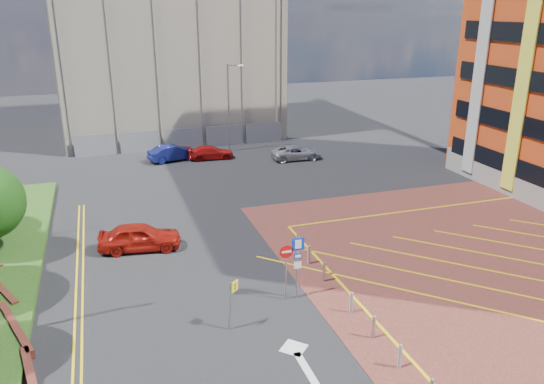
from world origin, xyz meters
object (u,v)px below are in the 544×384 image
sign_cluster (293,260)px  warning_sign (232,299)px  car_red_back (211,152)px  car_red_left (140,237)px  lamp_back (229,105)px  car_silver_back (296,153)px  car_blue_back (173,153)px

sign_cluster → warning_sign: (-3.27, -1.52, -0.52)m
car_red_back → car_red_left: bearing=159.4°
car_red_left → car_red_back: (7.66, 17.17, -0.18)m
lamp_back → warning_sign: 29.54m
warning_sign → lamp_back: bearing=76.1°
warning_sign → car_silver_back: (11.85, 23.78, -0.82)m
warning_sign → car_red_left: size_ratio=0.50×
warning_sign → car_red_back: warning_sign is taller
car_blue_back → car_red_left: bearing=152.2°
car_red_left → car_red_back: car_red_left is taller
car_silver_back → sign_cluster: bearing=161.4°
sign_cluster → car_red_left: sign_cluster is taller
car_red_left → sign_cluster: bearing=-132.6°
car_red_back → car_silver_back: bearing=-106.1°
lamp_back → warning_sign: size_ratio=3.57×
warning_sign → car_silver_back: warning_sign is taller
lamp_back → car_blue_back: 6.94m
lamp_back → warning_sign: lamp_back is taller
warning_sign → car_silver_back: size_ratio=0.51×
car_blue_back → car_silver_back: (10.43, -3.05, -0.09)m
warning_sign → car_blue_back: size_ratio=0.53×
lamp_back → sign_cluster: bearing=-98.0°
sign_cluster → car_red_back: bearing=86.7°
car_red_back → car_silver_back: car_silver_back is taller
sign_cluster → car_red_back: 24.88m
lamp_back → car_silver_back: lamp_back is taller
sign_cluster → car_blue_back: size_ratio=0.75×
car_red_left → car_silver_back: (14.82, 14.63, -0.15)m
car_red_back → car_blue_back: bearing=84.6°
car_red_left → car_silver_back: size_ratio=1.02×
lamp_back → car_silver_back: bearing=-44.8°
warning_sign → car_blue_back: 26.87m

